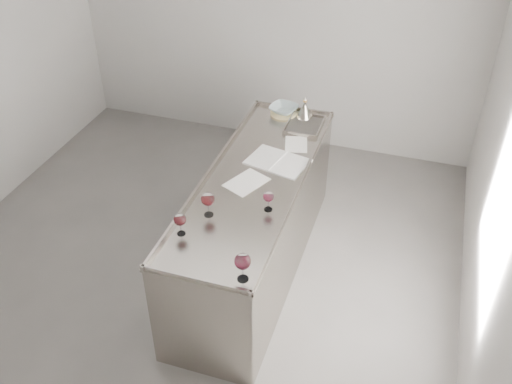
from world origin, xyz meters
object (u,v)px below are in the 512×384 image
(wine_glass_right, at_px, (243,262))
(notebook, at_px, (278,162))
(wine_glass_left, at_px, (180,220))
(ceramic_bowl, at_px, (284,109))
(counter, at_px, (255,224))
(wine_glass_small, at_px, (268,197))
(wine_glass_middle, at_px, (208,200))
(wine_funnel, at_px, (305,111))

(wine_glass_right, height_order, notebook, wine_glass_right)
(wine_glass_left, xyz_separation_m, ceramic_bowl, (0.21, 1.88, -0.07))
(counter, distance_m, wine_glass_small, 0.71)
(wine_glass_small, bearing_deg, counter, 121.95)
(wine_glass_middle, height_order, wine_glass_right, wine_glass_right)
(wine_glass_right, xyz_separation_m, wine_glass_small, (-0.06, 0.73, -0.03))
(wine_glass_middle, bearing_deg, counter, 72.47)
(wine_glass_small, distance_m, notebook, 0.64)
(wine_glass_middle, relative_size, notebook, 0.36)
(counter, bearing_deg, ceramic_bowl, 93.51)
(notebook, bearing_deg, wine_funnel, 101.06)
(wine_glass_middle, xyz_separation_m, ceramic_bowl, (0.11, 1.62, -0.09))
(notebook, bearing_deg, wine_glass_right, -70.56)
(counter, xyz_separation_m, notebook, (0.11, 0.27, 0.47))
(wine_glass_middle, height_order, notebook, wine_glass_middle)
(wine_glass_left, height_order, notebook, wine_glass_left)
(wine_glass_right, relative_size, ceramic_bowl, 0.82)
(counter, height_order, wine_funnel, wine_funnel)
(wine_glass_middle, distance_m, wine_funnel, 1.65)
(wine_glass_small, xyz_separation_m, ceramic_bowl, (-0.29, 1.43, -0.06))
(wine_glass_right, height_order, wine_glass_small, wine_glass_right)
(notebook, xyz_separation_m, ceramic_bowl, (-0.18, 0.81, 0.04))
(wine_glass_left, distance_m, notebook, 1.14)
(counter, bearing_deg, wine_glass_small, -58.05)
(counter, bearing_deg, notebook, 67.66)
(counter, distance_m, wine_glass_left, 1.03)
(wine_glass_middle, xyz_separation_m, wine_glass_right, (0.45, -0.54, 0.01))
(wine_glass_middle, bearing_deg, notebook, 70.84)
(wine_glass_middle, bearing_deg, ceramic_bowl, 86.28)
(wine_glass_middle, xyz_separation_m, wine_glass_small, (0.39, 0.19, -0.02))
(ceramic_bowl, xyz_separation_m, wine_funnel, (0.20, 0.00, 0.01))
(notebook, height_order, wine_funnel, wine_funnel)
(counter, xyz_separation_m, wine_glass_small, (0.22, -0.35, 0.58))
(counter, xyz_separation_m, ceramic_bowl, (-0.07, 1.08, 0.52))
(wine_glass_right, xyz_separation_m, notebook, (-0.16, 1.35, -0.14))
(wine_glass_middle, distance_m, notebook, 0.87)
(wine_glass_right, bearing_deg, wine_glass_middle, 129.72)
(wine_glass_right, relative_size, notebook, 0.38)
(counter, distance_m, wine_glass_middle, 0.83)
(wine_glass_middle, relative_size, wine_glass_small, 1.21)
(wine_glass_small, height_order, notebook, wine_glass_small)
(counter, bearing_deg, wine_funnel, 83.04)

